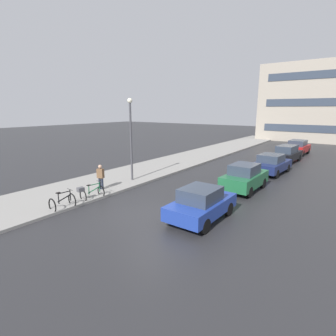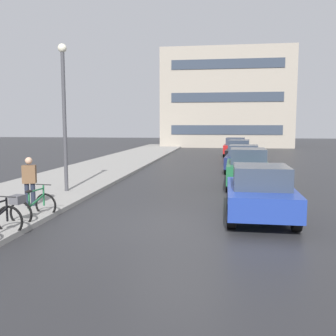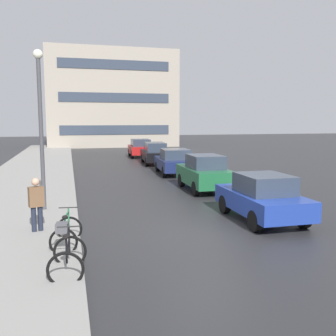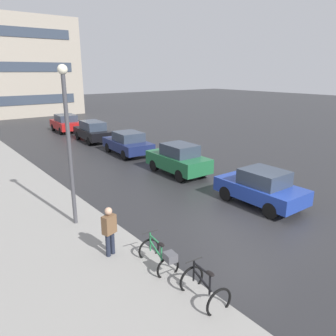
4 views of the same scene
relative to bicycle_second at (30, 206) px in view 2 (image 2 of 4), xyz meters
The scene contains 11 objects.
ground_plane 4.01m from the bicycle_second, ahead, with size 140.00×140.00×0.00m, color #28282B.
sidewalk_kerb 10.51m from the bicycle_second, 101.13° to the left, with size 4.80×60.00×0.14m, color gray.
bicycle_second is the anchor object (origin of this frame).
car_blue 6.37m from the bicycle_second, 12.08° to the left, with size 1.87×3.73×1.54m.
car_green 9.23m from the bicycle_second, 47.45° to the left, with size 1.85×3.86×1.68m.
car_navy 13.87m from the bicycle_second, 62.64° to the left, with size 2.25×4.28×1.54m.
car_black 18.86m from the bicycle_second, 70.27° to the left, with size 2.05×4.45×1.62m.
car_red 24.11m from the bicycle_second, 74.81° to the left, with size 2.13×3.98×1.60m.
pedestrian 1.73m from the bicycle_second, 118.21° to the left, with size 0.45×0.34×1.67m.
streetlamp 5.13m from the bicycle_second, 100.27° to the left, with size 0.32×0.32×5.64m.
building_facade_main 40.46m from the bicycle_second, 81.94° to the left, with size 15.73×9.17×11.80m.
Camera 2 is at (1.14, -9.64, 2.64)m, focal length 40.00 mm.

